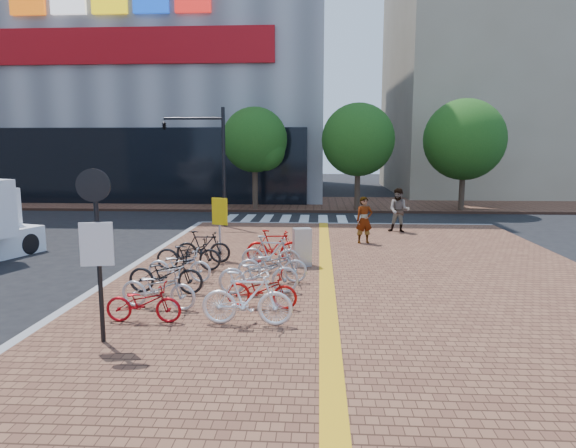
# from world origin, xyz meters

# --- Properties ---
(ground) EXTENTS (120.00, 120.00, 0.00)m
(ground) POSITION_xyz_m (0.00, 0.00, 0.00)
(ground) COLOR black
(ground) RESTS_ON ground
(sidewalk) EXTENTS (14.00, 34.00, 0.15)m
(sidewalk) POSITION_xyz_m (3.00, -5.00, 0.07)
(sidewalk) COLOR brown
(sidewalk) RESTS_ON ground
(tactile_strip) EXTENTS (0.40, 34.00, 0.01)m
(tactile_strip) POSITION_xyz_m (2.00, -5.00, 0.16)
(tactile_strip) COLOR gold
(tactile_strip) RESTS_ON sidewalk
(kerb_north) EXTENTS (14.00, 0.25, 0.15)m
(kerb_north) POSITION_xyz_m (3.00, 12.00, 0.08)
(kerb_north) COLOR gray
(kerb_north) RESTS_ON ground
(far_sidewalk) EXTENTS (70.00, 8.00, 0.15)m
(far_sidewalk) POSITION_xyz_m (0.00, 21.00, 0.07)
(far_sidewalk) COLOR brown
(far_sidewalk) RESTS_ON ground
(department_store) EXTENTS (36.00, 24.27, 28.00)m
(department_store) POSITION_xyz_m (-15.99, 31.95, 13.98)
(department_store) COLOR slate
(department_store) RESTS_ON ground
(building_beige) EXTENTS (20.00, 18.00, 18.00)m
(building_beige) POSITION_xyz_m (18.00, 32.00, 9.00)
(building_beige) COLOR gray
(building_beige) RESTS_ON ground
(crosswalk) EXTENTS (7.50, 4.00, 0.01)m
(crosswalk) POSITION_xyz_m (0.50, 14.00, 0.01)
(crosswalk) COLOR silver
(crosswalk) RESTS_ON ground
(street_trees) EXTENTS (16.20, 4.60, 6.35)m
(street_trees) POSITION_xyz_m (5.04, 17.45, 4.10)
(street_trees) COLOR #38281E
(street_trees) RESTS_ON far_sidewalk
(bike_0) EXTENTS (1.61, 0.57, 0.84)m
(bike_0) POSITION_xyz_m (-1.89, -2.39, 0.57)
(bike_0) COLOR #A50B13
(bike_0) RESTS_ON sidewalk
(bike_1) EXTENTS (1.91, 0.94, 0.96)m
(bike_1) POSITION_xyz_m (-1.86, -1.47, 0.63)
(bike_1) COLOR silver
(bike_1) RESTS_ON sidewalk
(bike_2) EXTENTS (1.94, 0.75, 1.00)m
(bike_2) POSITION_xyz_m (-2.06, -0.25, 0.65)
(bike_2) COLOR black
(bike_2) RESTS_ON sidewalk
(bike_3) EXTENTS (1.77, 0.67, 0.92)m
(bike_3) POSITION_xyz_m (-2.01, 0.87, 0.61)
(bike_3) COLOR silver
(bike_3) RESTS_ON sidewalk
(bike_4) EXTENTS (1.95, 0.71, 1.02)m
(bike_4) POSITION_xyz_m (-2.09, 2.19, 0.66)
(bike_4) COLOR black
(bike_4) RESTS_ON sidewalk
(bike_5) EXTENTS (1.73, 0.55, 1.03)m
(bike_5) POSITION_xyz_m (-1.88, 3.17, 0.67)
(bike_5) COLOR black
(bike_5) RESTS_ON sidewalk
(bike_6) EXTENTS (1.92, 0.60, 1.14)m
(bike_6) POSITION_xyz_m (0.31, -2.45, 0.72)
(bike_6) COLOR white
(bike_6) RESTS_ON sidewalk
(bike_7) EXTENTS (1.73, 0.81, 0.87)m
(bike_7) POSITION_xyz_m (0.48, -1.28, 0.59)
(bike_7) COLOR #A80E0C
(bike_7) RESTS_ON sidewalk
(bike_8) EXTENTS (2.08, 0.97, 1.05)m
(bike_8) POSITION_xyz_m (0.28, -0.15, 0.68)
(bike_8) COLOR #B6B6BB
(bike_8) RESTS_ON sidewalk
(bike_9) EXTENTS (1.90, 0.69, 0.99)m
(bike_9) POSITION_xyz_m (0.52, 0.97, 0.65)
(bike_9) COLOR #B5B4B9
(bike_9) RESTS_ON sidewalk
(bike_10) EXTENTS (1.83, 0.73, 1.07)m
(bike_10) POSITION_xyz_m (0.36, 2.17, 0.69)
(bike_10) COLOR #A9A9AE
(bike_10) RESTS_ON sidewalk
(bike_11) EXTENTS (1.80, 0.66, 1.06)m
(bike_11) POSITION_xyz_m (0.36, 3.34, 0.68)
(bike_11) COLOR red
(bike_11) RESTS_ON sidewalk
(pedestrian_a) EXTENTS (0.73, 0.56, 1.78)m
(pedestrian_a) POSITION_xyz_m (3.50, 6.88, 1.04)
(pedestrian_a) COLOR gray
(pedestrian_a) RESTS_ON sidewalk
(pedestrian_b) EXTENTS (1.09, 0.96, 1.89)m
(pedestrian_b) POSITION_xyz_m (5.21, 9.54, 1.10)
(pedestrian_b) COLOR #525A67
(pedestrian_b) RESTS_ON sidewalk
(utility_box) EXTENTS (0.62, 0.51, 1.17)m
(utility_box) POSITION_xyz_m (1.26, 2.98, 0.74)
(utility_box) COLOR #ABAAAF
(utility_box) RESTS_ON sidewalk
(yellow_sign) EXTENTS (0.53, 0.23, 2.02)m
(yellow_sign) POSITION_xyz_m (-1.45, 3.72, 1.55)
(yellow_sign) COLOR #B7B7BC
(yellow_sign) RESTS_ON sidewalk
(notice_sign) EXTENTS (0.60, 0.20, 3.27)m
(notice_sign) POSITION_xyz_m (-2.29, -3.55, 2.21)
(notice_sign) COLOR black
(notice_sign) RESTS_ON sidewalk
(traffic_light_pole) EXTENTS (2.90, 1.12, 5.41)m
(traffic_light_pole) POSITION_xyz_m (-3.82, 10.70, 3.88)
(traffic_light_pole) COLOR black
(traffic_light_pole) RESTS_ON sidewalk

